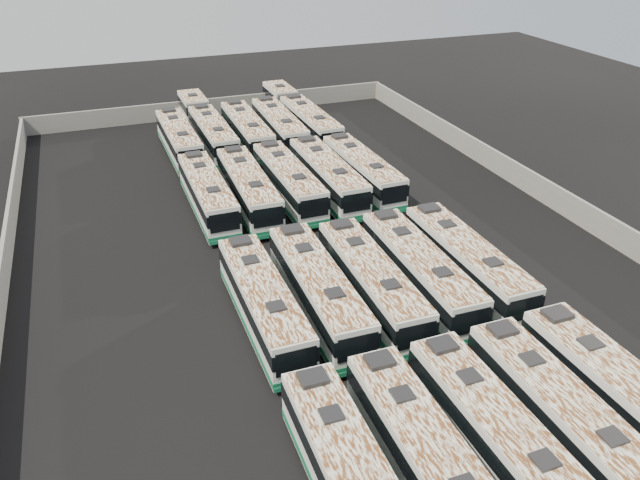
# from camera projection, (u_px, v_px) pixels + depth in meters

# --- Properties ---
(ground) EXTENTS (140.00, 140.00, 0.00)m
(ground) POSITION_uv_depth(u_px,v_px,m) (313.00, 247.00, 49.12)
(ground) COLOR black
(ground) RESTS_ON ground
(perimeter_wall) EXTENTS (45.20, 73.20, 2.20)m
(perimeter_wall) POSITION_uv_depth(u_px,v_px,m) (313.00, 235.00, 48.59)
(perimeter_wall) COLOR slate
(perimeter_wall) RESTS_ON ground
(bus_front_left) EXTENTS (2.81, 12.92, 3.64)m
(bus_front_left) POSITION_uv_depth(u_px,v_px,m) (428.00, 461.00, 28.14)
(bus_front_left) COLOR silver
(bus_front_left) RESTS_ON ground
(bus_front_center) EXTENTS (2.96, 12.95, 3.64)m
(bus_front_center) POSITION_uv_depth(u_px,v_px,m) (499.00, 440.00, 29.27)
(bus_front_center) COLOR silver
(bus_front_center) RESTS_ON ground
(bus_front_right) EXTENTS (2.75, 12.92, 3.64)m
(bus_front_right) POSITION_uv_depth(u_px,v_px,m) (563.00, 419.00, 30.42)
(bus_front_right) COLOR silver
(bus_front_right) RESTS_ON ground
(bus_front_far_right) EXTENTS (2.99, 13.44, 3.78)m
(bus_front_far_right) POSITION_uv_depth(u_px,v_px,m) (626.00, 403.00, 31.31)
(bus_front_far_right) COLOR silver
(bus_front_far_right) RESTS_ON ground
(bus_midfront_far_left) EXTENTS (2.80, 12.98, 3.66)m
(bus_midfront_far_left) POSITION_uv_depth(u_px,v_px,m) (263.00, 303.00, 39.11)
(bus_midfront_far_left) COLOR silver
(bus_midfront_far_left) RESTS_ON ground
(bus_midfront_left) EXTENTS (3.02, 13.36, 3.76)m
(bus_midfront_left) POSITION_uv_depth(u_px,v_px,m) (318.00, 291.00, 40.26)
(bus_midfront_left) COLOR silver
(bus_midfront_left) RESTS_ON ground
(bus_midfront_center) EXTENTS (3.01, 13.16, 3.70)m
(bus_midfront_center) POSITION_uv_depth(u_px,v_px,m) (371.00, 282.00, 41.16)
(bus_midfront_center) COLOR silver
(bus_midfront_center) RESTS_ON ground
(bus_midfront_right) EXTENTS (3.01, 13.34, 3.75)m
(bus_midfront_right) POSITION_uv_depth(u_px,v_px,m) (419.00, 271.00, 42.35)
(bus_midfront_right) COLOR silver
(bus_midfront_right) RESTS_ON ground
(bus_midfront_far_right) EXTENTS (2.79, 13.17, 3.71)m
(bus_midfront_far_right) POSITION_uv_depth(u_px,v_px,m) (466.00, 262.00, 43.44)
(bus_midfront_far_right) COLOR silver
(bus_midfront_far_right) RESTS_ON ground
(bus_midback_far_left) EXTENTS (2.84, 12.95, 3.65)m
(bus_midback_far_left) POSITION_uv_depth(u_px,v_px,m) (208.00, 194.00, 53.54)
(bus_midback_far_left) COLOR silver
(bus_midback_far_left) RESTS_ON ground
(bus_midback_left) EXTENTS (3.01, 13.30, 3.74)m
(bus_midback_left) POSITION_uv_depth(u_px,v_px,m) (248.00, 189.00, 54.36)
(bus_midback_left) COLOR silver
(bus_midback_left) RESTS_ON ground
(bus_midback_center) EXTENTS (2.96, 13.18, 3.71)m
(bus_midback_center) POSITION_uv_depth(u_px,v_px,m) (289.00, 182.00, 55.75)
(bus_midback_center) COLOR silver
(bus_midback_center) RESTS_ON ground
(bus_midback_right) EXTENTS (2.89, 13.40, 3.78)m
(bus_midback_right) POSITION_uv_depth(u_px,v_px,m) (328.00, 176.00, 56.68)
(bus_midback_right) COLOR silver
(bus_midback_right) RESTS_ON ground
(bus_midback_far_right) EXTENTS (3.03, 12.98, 3.64)m
(bus_midback_far_right) POSITION_uv_depth(u_px,v_px,m) (362.00, 171.00, 57.97)
(bus_midback_far_right) COLOR silver
(bus_midback_far_right) RESTS_ON ground
(bus_back_far_left) EXTENTS (2.99, 13.00, 3.65)m
(bus_back_far_left) POSITION_uv_depth(u_px,v_px,m) (179.00, 140.00, 65.45)
(bus_back_far_left) COLOR silver
(bus_back_far_left) RESTS_ON ground
(bus_back_left) EXTENTS (3.03, 20.16, 3.65)m
(bus_back_left) POSITION_uv_depth(u_px,v_px,m) (206.00, 125.00, 69.54)
(bus_back_left) COLOR silver
(bus_back_left) RESTS_ON ground
(bus_back_center) EXTENTS (2.88, 13.27, 3.74)m
(bus_back_center) POSITION_uv_depth(u_px,v_px,m) (247.00, 131.00, 67.71)
(bus_back_center) COLOR silver
(bus_back_center) RESTS_ON ground
(bus_back_right) EXTENTS (3.11, 13.51, 3.80)m
(bus_back_right) POSITION_uv_depth(u_px,v_px,m) (279.00, 127.00, 68.73)
(bus_back_right) COLOR silver
(bus_back_right) RESTS_ON ground
(bus_back_far_right) EXTENTS (3.07, 20.60, 3.73)m
(bus_back_far_right) POSITION_uv_depth(u_px,v_px,m) (300.00, 115.00, 72.77)
(bus_back_far_right) COLOR silver
(bus_back_far_right) RESTS_ON ground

